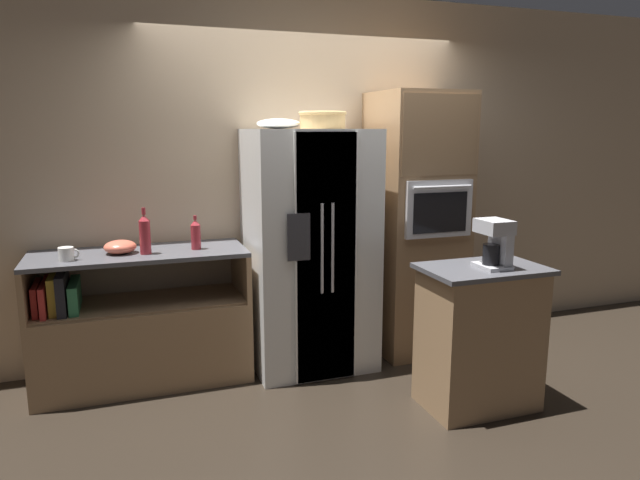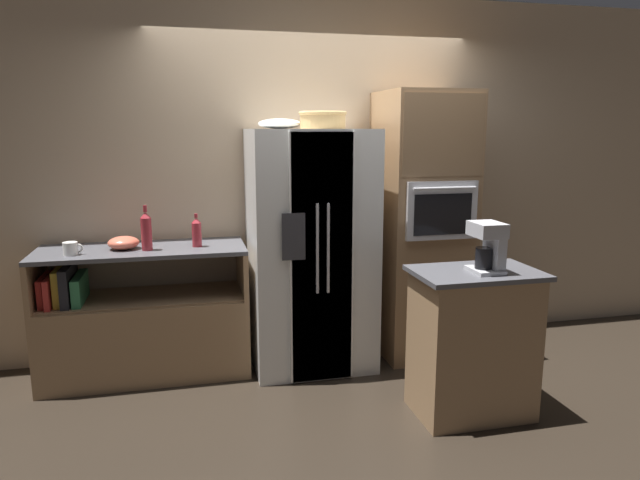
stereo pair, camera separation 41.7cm
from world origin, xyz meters
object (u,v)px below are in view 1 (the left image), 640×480
wicker_basket (323,119)px  mixing_bowl (120,247)px  refrigerator (310,250)px  fruit_bowl (278,124)px  mug (67,254)px  wall_oven (415,224)px  coffee_maker (496,241)px  bottle_tall (145,234)px  bottle_short (196,234)px

wicker_basket → mixing_bowl: wicker_basket is taller
refrigerator → fruit_bowl: (-0.21, 0.06, 0.93)m
mug → wall_oven: bearing=1.9°
coffee_maker → mixing_bowl: bearing=152.5°
wall_oven → mixing_bowl: wall_oven is taller
bottle_tall → mixing_bowl: bearing=155.5°
mug → mixing_bowl: mixing_bowl is taller
fruit_bowl → mixing_bowl: fruit_bowl is taller
wall_oven → fruit_bowl: size_ratio=6.58×
mug → fruit_bowl: bearing=4.4°
refrigerator → bottle_short: bearing=177.1°
fruit_bowl → bottle_short: 0.98m
mixing_bowl → coffee_maker: size_ratio=0.71×
refrigerator → mug: (-1.66, -0.05, 0.10)m
wall_oven → bottle_tall: (-2.07, -0.04, 0.05)m
fruit_bowl → mixing_bowl: bearing=179.7°
mug → mixing_bowl: 0.35m
bottle_tall → mug: bottle_tall is taller
bottle_short → mixing_bowl: size_ratio=1.11×
fruit_bowl → mixing_bowl: 1.39m
wall_oven → bottle_short: bearing=179.8°
wicker_basket → bottle_short: (-0.90, 0.12, -0.79)m
wall_oven → bottle_tall: size_ratio=6.51×
bottle_short → mixing_bowl: bearing=176.8°
refrigerator → mixing_bowl: refrigerator is taller
wall_oven → wicker_basket: bearing=-172.3°
coffee_maker → bottle_short: bearing=146.6°
bottle_short → wicker_basket: bearing=-7.5°
wicker_basket → mug: (-1.73, 0.03, -0.85)m
wall_oven → mixing_bowl: bearing=179.1°
wall_oven → fruit_bowl: 1.36m
mug → coffee_maker: size_ratio=0.42×
refrigerator → wall_oven: (0.90, 0.04, 0.14)m
wicker_basket → bottle_tall: (-1.25, 0.07, -0.76)m
refrigerator → fruit_bowl: size_ratio=5.69×
mixing_bowl → bottle_tall: bearing=-24.5°
wicker_basket → fruit_bowl: 0.32m
wall_oven → mug: 2.56m
fruit_bowl → coffee_maker: size_ratio=1.03×
wicker_basket → coffee_maker: bearing=-51.7°
wicker_basket → bottle_tall: wicker_basket is taller
wicker_basket → bottle_short: size_ratio=1.42×
wall_oven → wicker_basket: size_ratio=6.04×
fruit_bowl → wicker_basket: bearing=-26.1°
wall_oven → coffee_maker: wall_oven is taller
wicker_basket → bottle_short: wicker_basket is taller
wall_oven → mixing_bowl: size_ratio=9.58×
fruit_bowl → mug: (-1.45, -0.11, -0.83)m
coffee_maker → wicker_basket: bearing=128.3°
bottle_short → wall_oven: bearing=-0.2°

